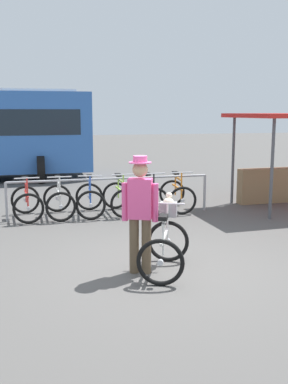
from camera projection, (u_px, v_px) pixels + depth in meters
The scene contains 10 objects.
ground_plane at pixel (160, 268), 6.80m from camera, with size 80.00×80.00×0.00m, color #514F4C.
bike_rack_rail at pixel (111, 185), 10.14m from camera, with size 4.61×0.09×0.88m.
racked_bike_red at pixel (27, 202), 9.91m from camera, with size 0.74×1.13×0.97m.
racked_bike_white at pixel (59, 201), 10.09m from camera, with size 0.68×1.11×0.97m.
racked_bike_blue at pixel (90, 199), 10.26m from camera, with size 0.76×1.14×0.97m.
racked_bike_lime at pixel (120, 198), 10.43m from camera, with size 0.67×1.09×0.97m.
racked_bike_black at pixel (149, 196), 10.61m from camera, with size 0.69×1.13×0.98m.
racked_bike_orange at pixel (177, 195), 10.78m from camera, with size 0.73×1.15×0.97m.
featured_bicycle at pixel (165, 238), 6.65m from camera, with size 1.03×1.26×1.09m.
person_with_featured_bike at pixel (140, 210), 6.45m from camera, with size 0.50×0.32×1.72m.
Camera 1 is at (-1.82, -6.23, 2.33)m, focal length 42.04 mm.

